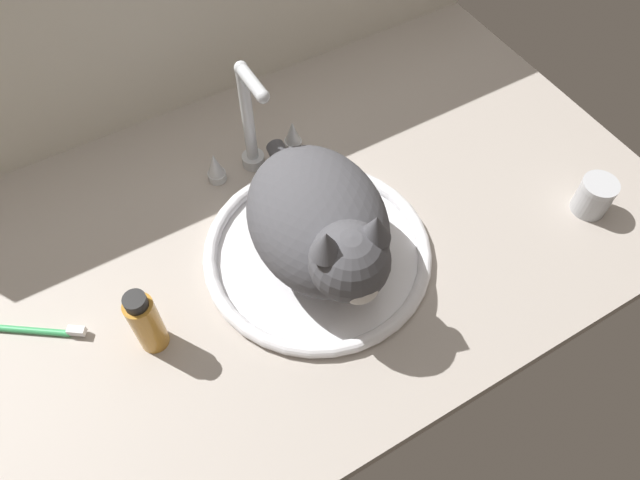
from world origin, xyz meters
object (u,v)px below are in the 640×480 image
sink_basin (320,251)px  amber_bottle (146,322)px  faucet (254,130)px  cat (325,226)px  metal_jar (594,196)px  toothbrush (37,331)px

sink_basin → amber_bottle: amber_bottle is taller
faucet → cat: 24.24cm
sink_basin → metal_jar: 46.42cm
sink_basin → cat: (-0.32, -2.07, 9.43)cm
cat → metal_jar: cat is taller
amber_bottle → metal_jar: amber_bottle is taller
faucet → cat: faucet is taller
cat → toothbrush: cat is taller
faucet → toothbrush: 45.68cm
faucet → toothbrush: bearing=-163.1°
metal_jar → toothbrush: metal_jar is taller
sink_basin → toothbrush: sink_basin is taller
metal_jar → amber_bottle: bearing=169.1°
sink_basin → cat: cat is taller
faucet → amber_bottle: 36.79cm
sink_basin → toothbrush: 43.96cm
metal_jar → toothbrush: size_ratio=0.48×
cat → metal_jar: 46.59cm
sink_basin → amber_bottle: size_ratio=2.87×
amber_bottle → cat: bearing=-2.3°
cat → metal_jar: (44.24, -12.79, -7.08)cm
faucet → toothbrush: size_ratio=1.66×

